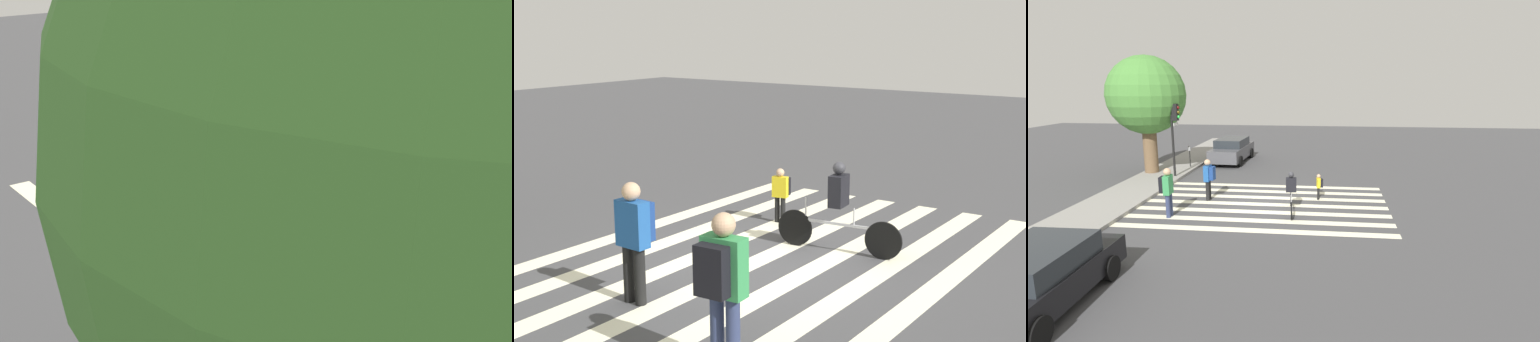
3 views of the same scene
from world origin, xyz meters
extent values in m
plane|color=#444447|center=(0.00, 0.00, 0.00)|extent=(60.00, 60.00, 0.00)
cube|color=#F2EDCC|center=(-2.96, 0.00, 0.00)|extent=(0.42, 10.00, 0.01)
cube|color=#F2EDCC|center=(-1.98, 0.00, 0.00)|extent=(0.42, 10.00, 0.01)
cube|color=#F2EDCC|center=(-0.99, 0.00, 0.00)|extent=(0.42, 10.00, 0.01)
cube|color=#F2EDCC|center=(0.00, 0.00, 0.00)|extent=(0.42, 10.00, 0.01)
cube|color=#F2EDCC|center=(0.99, 0.00, 0.00)|extent=(0.42, 10.00, 0.01)
cube|color=#F2EDCC|center=(1.98, 0.00, 0.00)|extent=(0.42, 10.00, 0.01)
cube|color=#F2EDCC|center=(2.96, 0.00, 0.00)|extent=(0.42, 10.00, 0.01)
cylinder|color=black|center=(3.95, 5.39, 2.03)|extent=(0.12, 0.12, 4.07)
cube|color=black|center=(3.95, 5.18, 3.45)|extent=(0.32, 0.26, 0.84)
cube|color=silver|center=(3.95, 5.18, 2.85)|extent=(0.60, 0.02, 0.16)
sphere|color=#590F0F|center=(3.95, 5.02, 3.68)|extent=(0.15, 0.15, 0.15)
sphere|color=#59470F|center=(3.95, 5.02, 3.45)|extent=(0.15, 0.15, 0.15)
sphere|color=#26D83F|center=(3.95, 5.02, 3.21)|extent=(0.15, 0.15, 0.15)
sphere|color=#478438|center=(4.70, 6.97, 4.27)|extent=(4.09, 4.09, 4.09)
cylinder|color=black|center=(0.26, 2.48, 0.42)|extent=(0.16, 0.16, 0.84)
cylinder|color=black|center=(0.48, 2.48, 0.42)|extent=(0.16, 0.16, 0.84)
cube|color=#1E5199|center=(0.37, 2.48, 1.18)|extent=(0.50, 0.25, 0.67)
sphere|color=tan|center=(0.37, 2.48, 1.64)|extent=(0.26, 0.26, 0.26)
cube|color=navy|center=(0.38, 2.29, 1.18)|extent=(0.38, 0.19, 0.56)
cylinder|color=black|center=(0.93, -2.18, 0.26)|extent=(0.10, 0.10, 0.53)
cylinder|color=black|center=(1.07, -2.18, 0.26)|extent=(0.10, 0.10, 0.53)
cube|color=yellow|center=(1.00, -2.18, 0.74)|extent=(0.33, 0.20, 0.42)
sphere|color=tan|center=(1.00, -2.18, 1.03)|extent=(0.16, 0.16, 0.16)
cube|color=black|center=(0.97, -2.30, 0.74)|extent=(0.25, 0.15, 0.35)
cylinder|color=navy|center=(-1.78, 3.30, 0.44)|extent=(0.17, 0.17, 0.89)
cylinder|color=black|center=(-0.06, -1.09, 0.33)|extent=(0.66, 0.11, 0.66)
cylinder|color=black|center=(-1.70, -1.27, 0.33)|extent=(0.66, 0.11, 0.66)
cube|color=#B2B2B7|center=(-0.88, -1.18, 0.51)|extent=(1.41, 0.19, 0.04)
cylinder|color=#B2B2B7|center=(-1.17, -1.21, 0.67)|extent=(0.03, 0.03, 0.32)
cylinder|color=#B2B2B7|center=(-0.26, -1.11, 0.71)|extent=(0.03, 0.03, 0.40)
cube|color=black|center=(-0.88, -1.18, 1.11)|extent=(0.28, 0.42, 0.55)
sphere|color=#333338|center=(-0.88, -1.18, 1.50)|extent=(0.22, 0.22, 0.22)
camera|label=1|loc=(7.50, 8.83, 5.26)|focal=50.00mm
camera|label=2|loc=(-6.66, 9.30, 3.93)|focal=50.00mm
camera|label=3|loc=(-15.57, -2.57, 4.96)|focal=28.00mm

